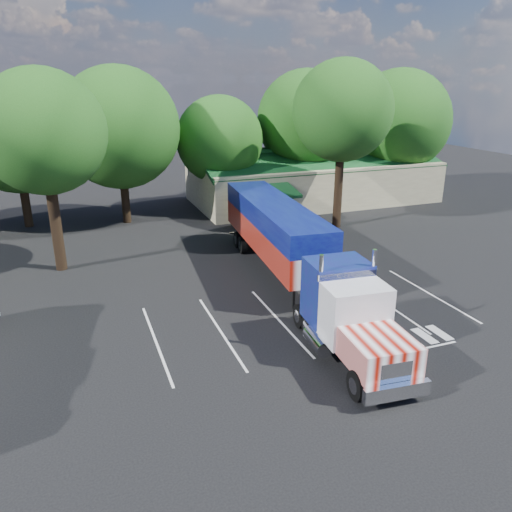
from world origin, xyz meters
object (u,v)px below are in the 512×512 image
object	(u,v)px
semi_truck	(290,244)
woman	(321,300)
bicycle	(284,237)
silver_sedan	(285,216)

from	to	relation	value
semi_truck	woman	size ratio (longest dim) A/B	13.91
woman	bicycle	size ratio (longest dim) A/B	0.91
semi_truck	bicycle	size ratio (longest dim) A/B	12.66
semi_truck	silver_sedan	world-z (taller)	semi_truck
woman	bicycle	xyz separation A→B (m)	(3.09, 11.99, -0.35)
semi_truck	bicycle	xyz separation A→B (m)	(3.19, 8.00, -2.21)
woman	silver_sedan	bearing A→B (deg)	-29.54
woman	silver_sedan	world-z (taller)	woman
semi_truck	silver_sedan	bearing A→B (deg)	72.11
bicycle	silver_sedan	world-z (taller)	silver_sedan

